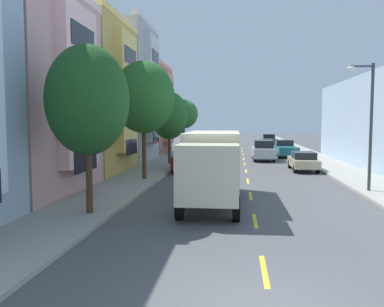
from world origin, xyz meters
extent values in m
plane|color=#4C4C4F|center=(0.00, 30.00, 0.00)|extent=(160.00, 160.00, 0.00)
cube|color=#99968E|center=(-7.10, 28.00, 0.07)|extent=(3.20, 120.00, 0.14)
cube|color=#99968E|center=(7.10, 28.00, 0.07)|extent=(3.20, 120.00, 0.14)
cube|color=yellow|center=(0.00, 2.00, 0.00)|extent=(0.14, 2.20, 0.01)
cube|color=yellow|center=(0.00, 7.00, 0.00)|extent=(0.14, 2.20, 0.01)
cube|color=yellow|center=(0.00, 12.00, 0.00)|extent=(0.14, 2.20, 0.01)
cube|color=yellow|center=(0.00, 17.00, 0.00)|extent=(0.14, 2.20, 0.01)
cube|color=yellow|center=(0.00, 22.00, 0.00)|extent=(0.14, 2.20, 0.01)
cube|color=yellow|center=(0.00, 27.00, 0.00)|extent=(0.14, 2.20, 0.01)
cube|color=yellow|center=(0.00, 32.00, 0.00)|extent=(0.14, 2.20, 0.01)
cube|color=yellow|center=(0.00, 37.00, 0.00)|extent=(0.14, 2.20, 0.01)
cube|color=yellow|center=(0.00, 42.00, 0.00)|extent=(0.14, 2.20, 0.01)
cube|color=yellow|center=(0.00, 47.00, 0.00)|extent=(0.14, 2.20, 0.01)
cube|color=#FECACA|center=(-8.42, 11.11, 5.38)|extent=(0.55, 3.79, 7.77)
cube|color=#1E232D|center=(-8.13, 11.11, 1.79)|extent=(0.04, 2.88, 1.10)
cube|color=#1E232D|center=(-8.13, 11.11, 4.78)|extent=(0.04, 2.88, 1.10)
cube|color=#1E232D|center=(-8.13, 11.11, 7.77)|extent=(0.04, 2.88, 1.10)
cube|color=tan|center=(-15.36, 19.74, 5.29)|extent=(13.32, 8.43, 10.57)
cube|color=#F9D572|center=(-8.95, 19.74, 10.79)|extent=(0.60, 8.43, 0.44)
cube|color=#F9D572|center=(-8.42, 19.74, 5.71)|extent=(0.55, 3.79, 8.25)
cube|color=#1E232D|center=(-8.13, 19.74, 1.90)|extent=(0.04, 2.88, 1.10)
cube|color=#1E232D|center=(-8.13, 19.74, 5.08)|extent=(0.04, 2.88, 1.10)
cube|color=#1E232D|center=(-8.13, 19.74, 8.25)|extent=(0.04, 2.88, 1.10)
cube|color=#A8A8AD|center=(-15.20, 28.37, 6.14)|extent=(13.01, 8.43, 12.28)
cube|color=silver|center=(-8.95, 28.37, 12.50)|extent=(0.60, 8.43, 0.44)
cube|color=silver|center=(-8.42, 28.37, 6.63)|extent=(0.55, 3.79, 9.58)
cube|color=#1E232D|center=(-8.13, 28.37, 2.21)|extent=(0.04, 2.88, 1.10)
cube|color=#1E232D|center=(-8.13, 28.37, 5.89)|extent=(0.04, 2.88, 1.10)
cube|color=#1E232D|center=(-8.13, 28.37, 9.58)|extent=(0.04, 2.88, 1.10)
cube|color=#B27560|center=(-14.29, 37.00, 4.83)|extent=(11.18, 8.43, 9.67)
cube|color=#E19B83|center=(-8.95, 37.00, 9.89)|extent=(0.60, 8.43, 0.44)
cube|color=#E19B83|center=(-8.42, 37.00, 5.22)|extent=(0.55, 3.79, 7.54)
cube|color=#1E232D|center=(-8.13, 37.00, 1.74)|extent=(0.04, 2.88, 1.10)
cube|color=#1E232D|center=(-8.13, 37.00, 4.64)|extent=(0.04, 2.88, 1.10)
cube|color=#1E232D|center=(-8.13, 37.00, 7.54)|extent=(0.04, 2.88, 1.10)
cylinder|color=#47331E|center=(-6.40, 6.98, 1.54)|extent=(0.26, 0.26, 2.79)
ellipsoid|color=#1E4C1E|center=(-6.40, 6.98, 4.52)|extent=(3.18, 3.18, 4.23)
cylinder|color=#47331E|center=(-6.40, 16.23, 1.84)|extent=(0.25, 0.25, 3.40)
ellipsoid|color=#235B23|center=(-6.40, 16.23, 5.18)|extent=(3.82, 3.82, 4.39)
cylinder|color=#47331E|center=(-6.40, 25.47, 1.42)|extent=(0.24, 0.24, 2.57)
ellipsoid|color=#235B23|center=(-6.40, 25.47, 4.21)|extent=(3.18, 3.18, 4.00)
cylinder|color=#47331E|center=(-6.40, 34.71, 1.74)|extent=(0.27, 0.27, 3.19)
ellipsoid|color=#2D6B2D|center=(-6.40, 34.71, 4.49)|extent=(3.06, 3.06, 3.09)
cylinder|color=#38383D|center=(6.10, 13.43, 3.39)|extent=(0.16, 0.16, 6.50)
cylinder|color=#38383D|center=(5.55, 13.43, 6.49)|extent=(1.10, 0.10, 0.10)
ellipsoid|color=silver|center=(5.05, 13.43, 6.39)|extent=(0.44, 0.28, 0.20)
cube|color=beige|center=(-1.81, 11.03, 1.93)|extent=(2.46, 5.97, 2.55)
cube|color=beige|center=(-1.77, 6.91, 1.76)|extent=(2.32, 1.92, 2.20)
cube|color=black|center=(-1.76, 6.01, 2.24)|extent=(2.02, 0.10, 0.97)
cube|color=black|center=(-1.84, 13.93, 0.43)|extent=(2.40, 0.18, 0.24)
cylinder|color=black|center=(-2.83, 6.85, 0.48)|extent=(0.29, 0.96, 0.96)
cylinder|color=black|center=(-0.71, 6.87, 0.48)|extent=(0.29, 0.96, 0.96)
cylinder|color=black|center=(-2.89, 12.79, 0.48)|extent=(0.29, 0.96, 0.96)
cylinder|color=black|center=(-0.77, 12.82, 0.48)|extent=(0.29, 0.96, 0.96)
cylinder|color=black|center=(-2.88, 11.69, 0.48)|extent=(0.29, 0.96, 0.96)
cylinder|color=black|center=(-0.76, 11.72, 0.48)|extent=(0.29, 0.96, 0.96)
cube|color=#AD1E1E|center=(-4.24, 40.95, 0.78)|extent=(2.05, 4.84, 0.90)
cube|color=black|center=(-4.24, 40.95, 1.58)|extent=(1.77, 2.82, 0.70)
cylinder|color=black|center=(-5.14, 39.34, 0.33)|extent=(0.23, 0.66, 0.66)
cylinder|color=black|center=(-3.41, 39.30, 0.33)|extent=(0.23, 0.66, 0.66)
cylinder|color=black|center=(-5.07, 42.60, 0.33)|extent=(0.23, 0.66, 0.66)
cylinder|color=black|center=(-3.34, 42.57, 0.33)|extent=(0.23, 0.66, 0.66)
cube|color=#195B60|center=(4.36, 34.25, 0.73)|extent=(2.14, 5.35, 0.80)
cube|color=black|center=(4.33, 35.42, 1.43)|extent=(1.80, 1.64, 0.60)
cylinder|color=black|center=(5.21, 36.08, 0.33)|extent=(0.24, 0.67, 0.66)
cylinder|color=black|center=(3.43, 36.03, 0.33)|extent=(0.24, 0.67, 0.66)
cylinder|color=black|center=(5.30, 32.47, 0.33)|extent=(0.24, 0.67, 0.66)
cylinder|color=black|center=(3.52, 32.43, 0.33)|extent=(0.24, 0.67, 0.66)
cube|color=maroon|center=(-4.30, 21.43, 0.78)|extent=(2.04, 4.84, 0.90)
cube|color=black|center=(-4.30, 21.43, 1.58)|extent=(1.77, 2.82, 0.70)
cylinder|color=black|center=(-5.13, 19.79, 0.33)|extent=(0.23, 0.66, 0.66)
cylinder|color=black|center=(-3.40, 19.82, 0.33)|extent=(0.23, 0.66, 0.66)
cylinder|color=black|center=(-5.20, 23.05, 0.33)|extent=(0.23, 0.66, 0.66)
cylinder|color=black|center=(-3.47, 23.08, 0.33)|extent=(0.23, 0.66, 0.66)
cube|color=tan|center=(4.28, 22.74, 0.63)|extent=(1.82, 4.51, 0.60)
cube|color=black|center=(4.28, 22.52, 1.18)|extent=(1.60, 2.17, 0.50)
cylinder|color=black|center=(5.08, 24.27, 0.33)|extent=(0.22, 0.66, 0.66)
cylinder|color=black|center=(3.50, 24.28, 0.33)|extent=(0.22, 0.66, 0.66)
cylinder|color=black|center=(5.06, 21.21, 0.33)|extent=(0.22, 0.66, 0.66)
cylinder|color=black|center=(3.48, 21.22, 0.33)|extent=(0.22, 0.66, 0.66)
cube|color=black|center=(-4.35, 35.16, 0.63)|extent=(1.93, 4.55, 0.60)
cube|color=black|center=(-4.34, 35.38, 1.18)|extent=(1.65, 2.21, 0.50)
cylinder|color=black|center=(-5.18, 33.65, 0.33)|extent=(0.24, 0.67, 0.66)
cylinder|color=black|center=(-3.60, 33.61, 0.33)|extent=(0.24, 0.67, 0.66)
cylinder|color=black|center=(-5.09, 36.71, 0.33)|extent=(0.24, 0.67, 0.66)
cylinder|color=black|center=(-3.51, 36.67, 0.33)|extent=(0.24, 0.67, 0.66)
cube|color=navy|center=(-4.40, 47.74, 0.63)|extent=(1.90, 4.54, 0.60)
cube|color=black|center=(-4.40, 47.97, 1.18)|extent=(1.63, 2.20, 0.50)
cylinder|color=black|center=(-5.15, 46.19, 0.33)|extent=(0.24, 0.66, 0.66)
cylinder|color=black|center=(-3.57, 46.23, 0.33)|extent=(0.24, 0.66, 0.66)
cylinder|color=black|center=(-5.22, 49.25, 0.33)|extent=(0.24, 0.66, 0.66)
cylinder|color=black|center=(-3.64, 49.29, 0.33)|extent=(0.24, 0.66, 0.66)
cube|color=#333338|center=(4.21, 53.29, 0.73)|extent=(2.07, 5.33, 0.80)
cube|color=black|center=(4.23, 54.46, 1.43)|extent=(1.78, 1.61, 0.60)
cylinder|color=black|center=(5.13, 55.08, 0.33)|extent=(0.23, 0.66, 0.66)
cylinder|color=black|center=(3.35, 55.11, 0.33)|extent=(0.23, 0.66, 0.66)
cylinder|color=black|center=(5.08, 51.48, 0.33)|extent=(0.23, 0.66, 0.66)
cylinder|color=black|center=(3.30, 51.50, 0.33)|extent=(0.23, 0.66, 0.66)
cube|color=#B2B5BA|center=(1.80, 30.33, 0.78)|extent=(1.95, 4.80, 0.90)
cube|color=black|center=(1.80, 30.33, 1.58)|extent=(1.72, 2.78, 0.70)
cylinder|color=black|center=(2.67, 31.96, 0.33)|extent=(0.22, 0.66, 0.66)
cylinder|color=black|center=(0.94, 31.96, 0.33)|extent=(0.22, 0.66, 0.66)
cylinder|color=black|center=(2.67, 28.70, 0.33)|extent=(0.22, 0.66, 0.66)
cylinder|color=black|center=(0.94, 28.70, 0.33)|extent=(0.22, 0.66, 0.66)
camera|label=1|loc=(-0.71, -7.76, 3.71)|focal=37.16mm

